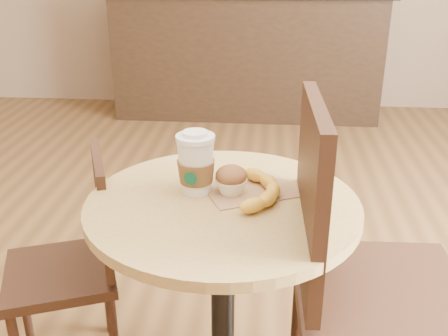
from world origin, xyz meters
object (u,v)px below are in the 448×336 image
object	(u,v)px
cafe_table	(223,263)
chair_right	(355,274)
chair_left	(76,259)
coffee_cup	(196,165)
muffin	(231,180)
banana	(254,188)

from	to	relation	value
cafe_table	chair_right	xyz separation A→B (m)	(0.36, -0.06, 0.03)
chair_left	coffee_cup	world-z (taller)	coffee_cup
chair_left	muffin	distance (m)	0.64
coffee_cup	cafe_table	bearing A→B (deg)	-24.83
chair_right	chair_left	bearing A→B (deg)	74.67
coffee_cup	chair_left	bearing A→B (deg)	175.33
chair_right	banana	distance (m)	0.36
cafe_table	muffin	size ratio (longest dim) A/B	8.38
chair_right	coffee_cup	world-z (taller)	chair_right
chair_right	muffin	bearing A→B (deg)	71.27
coffee_cup	banana	distance (m)	0.17
muffin	coffee_cup	bearing A→B (deg)	177.96
cafe_table	banana	size ratio (longest dim) A/B	2.61
chair_right	coffee_cup	bearing A→B (deg)	74.46
coffee_cup	muffin	world-z (taller)	coffee_cup
coffee_cup	banana	bearing A→B (deg)	5.22
chair_left	coffee_cup	distance (m)	0.59
chair_right	banana	size ratio (longest dim) A/B	3.65
chair_right	muffin	size ratio (longest dim) A/B	11.69
chair_left	coffee_cup	size ratio (longest dim) A/B	4.43
banana	coffee_cup	bearing A→B (deg)	167.83
chair_left	muffin	xyz separation A→B (m)	(0.52, -0.10, 0.36)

